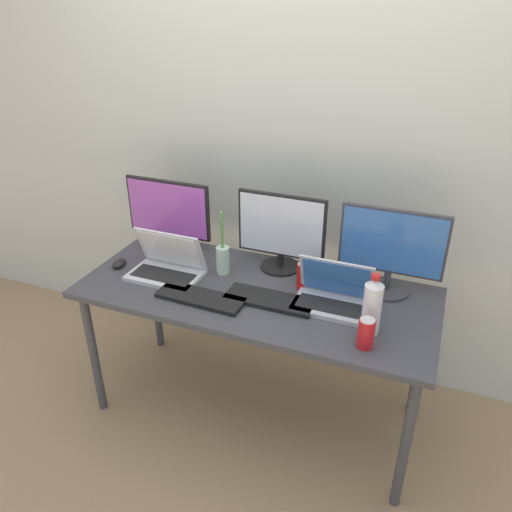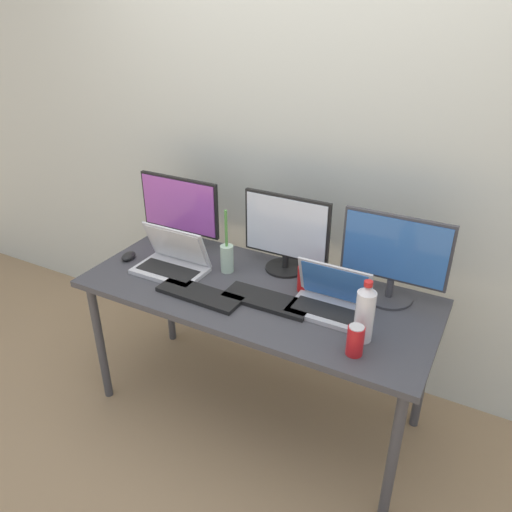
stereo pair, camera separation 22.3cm
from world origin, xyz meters
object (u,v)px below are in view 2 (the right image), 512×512
at_px(monitor_right, 394,256).
at_px(laptop_secondary, 330,300).
at_px(soda_can_near_keyboard, 355,340).
at_px(bamboo_vase, 227,257).
at_px(laptop_silver, 173,261).
at_px(water_bottle, 365,313).
at_px(mouse_by_keyboard, 128,256).
at_px(work_desk, 256,302).
at_px(monitor_center, 286,232).
at_px(keyboard_aux, 200,294).
at_px(keyboard_main, 267,300).
at_px(soda_can_by_laptop, 304,278).
at_px(monitor_left, 180,209).

xyz_separation_m(monitor_right, laptop_secondary, (-0.20, -0.21, -0.17)).
relative_size(soda_can_near_keyboard, bamboo_vase, 0.39).
relative_size(laptop_silver, water_bottle, 1.30).
bearing_deg(mouse_by_keyboard, work_desk, -5.41).
bearing_deg(monitor_center, laptop_secondary, -35.84).
height_order(keyboard_aux, soda_can_near_keyboard, soda_can_near_keyboard).
relative_size(mouse_by_keyboard, water_bottle, 0.35).
bearing_deg(laptop_secondary, keyboard_aux, -162.64).
bearing_deg(laptop_silver, keyboard_main, -4.20).
distance_m(laptop_secondary, soda_can_by_laptop, 0.19).
relative_size(monitor_left, monitor_center, 1.08).
bearing_deg(keyboard_main, soda_can_near_keyboard, -19.95).
bearing_deg(soda_can_by_laptop, soda_can_near_keyboard, -43.52).
distance_m(monitor_center, laptop_secondary, 0.43).
bearing_deg(soda_can_near_keyboard, monitor_center, 137.42).
height_order(monitor_center, keyboard_main, monitor_center).
distance_m(keyboard_aux, water_bottle, 0.76).
relative_size(work_desk, monitor_right, 3.53).
height_order(monitor_center, mouse_by_keyboard, monitor_center).
height_order(laptop_silver, laptop_secondary, laptop_silver).
bearing_deg(soda_can_by_laptop, mouse_by_keyboard, -170.83).
bearing_deg(keyboard_aux, laptop_silver, 152.60).
relative_size(work_desk, soda_can_near_keyboard, 13.08).
bearing_deg(monitor_right, keyboard_main, -148.27).
height_order(monitor_right, soda_can_near_keyboard, monitor_right).
distance_m(work_desk, laptop_silver, 0.47).
xyz_separation_m(water_bottle, soda_can_by_laptop, (-0.35, 0.23, -0.06)).
bearing_deg(monitor_left, work_desk, -21.96).
height_order(laptop_secondary, bamboo_vase, bamboo_vase).
bearing_deg(monitor_left, laptop_silver, -62.90).
relative_size(monitor_left, mouse_by_keyboard, 5.05).
bearing_deg(monitor_left, soda_can_by_laptop, -9.46).
height_order(work_desk, monitor_right, monitor_right).
bearing_deg(monitor_center, water_bottle, -35.73).
xyz_separation_m(work_desk, keyboard_aux, (-0.20, -0.17, 0.08)).
bearing_deg(laptop_secondary, keyboard_main, -164.07).
bearing_deg(laptop_secondary, water_bottle, -35.53).
height_order(laptop_silver, soda_can_near_keyboard, laptop_silver).
bearing_deg(soda_can_by_laptop, water_bottle, -33.32).
height_order(keyboard_main, keyboard_aux, same).
distance_m(monitor_left, soda_can_by_laptop, 0.81).
bearing_deg(soda_can_by_laptop, laptop_secondary, -30.69).
bearing_deg(bamboo_vase, soda_can_near_keyboard, -22.91).
xyz_separation_m(work_desk, water_bottle, (0.55, -0.12, 0.19)).
distance_m(keyboard_aux, soda_can_by_laptop, 0.49).
bearing_deg(monitor_center, keyboard_main, -79.12).
xyz_separation_m(work_desk, monitor_center, (0.03, 0.25, 0.27)).
bearing_deg(monitor_left, water_bottle, -17.65).
bearing_deg(bamboo_vase, mouse_by_keyboard, -165.30).
xyz_separation_m(laptop_silver, mouse_by_keyboard, (-0.27, -0.02, -0.04)).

